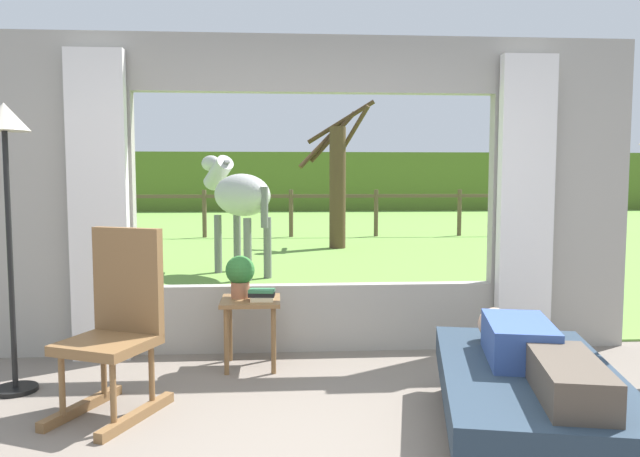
{
  "coord_description": "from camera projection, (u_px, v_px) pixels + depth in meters",
  "views": [
    {
      "loc": [
        -0.31,
        -2.71,
        1.44
      ],
      "look_at": [
        0.0,
        1.8,
        1.05
      ],
      "focal_mm": 34.4,
      "sensor_mm": 36.0,
      "label": 1
    }
  ],
  "objects": [
    {
      "name": "pasture_tree",
      "position": [
        337.0,
        179.0,
        12.05
      ],
      "size": [
        1.58,
        0.93,
        2.95
      ],
      "color": "#4C3823",
      "rests_on": "outdoor_pasture_lawn"
    },
    {
      "name": "curtain_panel_left",
      "position": [
        99.0,
        207.0,
        4.72
      ],
      "size": [
        0.44,
        0.1,
        2.4
      ],
      "primitive_type": "cube",
      "color": "silver",
      "rests_on": "ground_plane"
    },
    {
      "name": "floor_lamp_left",
      "position": [
        6.0,
        160.0,
        3.96
      ],
      "size": [
        0.32,
        0.32,
        1.91
      ],
      "color": "black",
      "rests_on": "ground_plane"
    },
    {
      "name": "horse",
      "position": [
        239.0,
        196.0,
        8.73
      ],
      "size": [
        1.3,
        1.69,
        1.73
      ],
      "rotation": [
        0.0,
        0.0,
        0.59
      ],
      "color": "#B2B2AD",
      "rests_on": "outdoor_pasture_lawn"
    },
    {
      "name": "back_wall_with_window",
      "position": [
        316.0,
        199.0,
        4.97
      ],
      "size": [
        5.2,
        0.12,
        2.55
      ],
      "color": "#9E998E",
      "rests_on": "ground_plane"
    },
    {
      "name": "recliner_sofa",
      "position": [
        528.0,
        405.0,
        3.27
      ],
      "size": [
        1.24,
        1.85,
        0.42
      ],
      "rotation": [
        0.0,
        0.0,
        -0.22
      ],
      "color": "black",
      "rests_on": "ground_plane"
    },
    {
      "name": "outdoor_pasture_lawn",
      "position": [
        290.0,
        231.0,
        15.91
      ],
      "size": [
        36.0,
        21.68,
        0.02
      ],
      "primitive_type": "cube",
      "color": "olive",
      "rests_on": "ground_plane"
    },
    {
      "name": "reclining_person",
      "position": [
        533.0,
        352.0,
        3.19
      ],
      "size": [
        0.46,
        1.43,
        0.22
      ],
      "rotation": [
        0.0,
        0.0,
        -0.22
      ],
      "color": "#334C8C",
      "rests_on": "recliner_sofa"
    },
    {
      "name": "potted_plant",
      "position": [
        240.0,
        274.0,
        4.62
      ],
      "size": [
        0.22,
        0.22,
        0.32
      ],
      "color": "#9E6042",
      "rests_on": "side_table"
    },
    {
      "name": "book_stack",
      "position": [
        262.0,
        295.0,
        4.53
      ],
      "size": [
        0.2,
        0.16,
        0.08
      ],
      "color": "beige",
      "rests_on": "side_table"
    },
    {
      "name": "distant_hill_ridge",
      "position": [
        285.0,
        182.0,
        25.59
      ],
      "size": [
        36.0,
        2.0,
        2.4
      ],
      "primitive_type": "cube",
      "color": "#536C27",
      "rests_on": "ground_plane"
    },
    {
      "name": "rocking_chair",
      "position": [
        118.0,
        323.0,
        3.72
      ],
      "size": [
        0.7,
        0.81,
        1.12
      ],
      "rotation": [
        0.0,
        0.0,
        -0.42
      ],
      "color": "brown",
      "rests_on": "ground_plane"
    },
    {
      "name": "curtain_panel_right",
      "position": [
        525.0,
        205.0,
        4.96
      ],
      "size": [
        0.44,
        0.1,
        2.4
      ],
      "primitive_type": "cube",
      "color": "silver",
      "rests_on": "ground_plane"
    },
    {
      "name": "side_table",
      "position": [
        251.0,
        311.0,
        4.59
      ],
      "size": [
        0.44,
        0.44,
        0.52
      ],
      "color": "brown",
      "rests_on": "ground_plane"
    },
    {
      "name": "pasture_fence_line",
      "position": [
        291.0,
        206.0,
        14.25
      ],
      "size": [
        16.1,
        0.1,
        1.1
      ],
      "color": "brown",
      "rests_on": "outdoor_pasture_lawn"
    }
  ]
}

